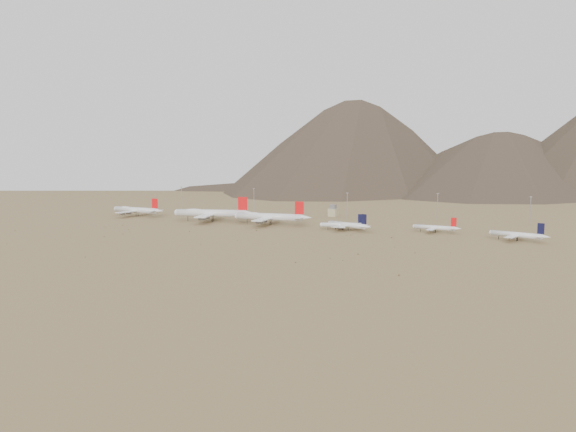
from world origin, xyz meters
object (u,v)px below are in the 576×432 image
at_px(widebody_centre, 212,213).
at_px(widebody_east, 270,217).
at_px(widebody_west, 136,210).
at_px(narrowbody_a, 343,225).
at_px(control_tower, 333,211).
at_px(narrowbody_b, 348,225).

bearing_deg(widebody_centre, widebody_east, -15.79).
height_order(widebody_west, widebody_east, widebody_east).
height_order(widebody_centre, widebody_east, widebody_centre).
distance_m(widebody_centre, narrowbody_a, 131.78).
bearing_deg(widebody_west, control_tower, 26.60).
xyz_separation_m(widebody_west, widebody_east, (156.21, -7.44, 0.93)).
height_order(widebody_west, narrowbody_b, widebody_west).
xyz_separation_m(widebody_west, narrowbody_b, (232.44, -14.65, -1.69)).
distance_m(widebody_centre, widebody_east, 61.13).
xyz_separation_m(widebody_east, narrowbody_b, (76.23, -7.21, -2.62)).
distance_m(widebody_west, widebody_east, 156.39).
bearing_deg(control_tower, narrowbody_b, -62.81).
bearing_deg(widebody_centre, control_tower, 30.71).
bearing_deg(widebody_west, widebody_centre, -2.26).
relative_size(widebody_east, narrowbody_a, 1.91).
bearing_deg(narrowbody_b, widebody_east, -163.87).
bearing_deg(narrowbody_b, widebody_west, -162.07).
distance_m(narrowbody_a, narrowbody_b, 6.58).
distance_m(widebody_west, control_tower, 200.26).
distance_m(widebody_centre, narrowbody_b, 137.60).
bearing_deg(widebody_east, widebody_centre, 172.76).
xyz_separation_m(widebody_centre, control_tower, (86.97, 90.48, -2.79)).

